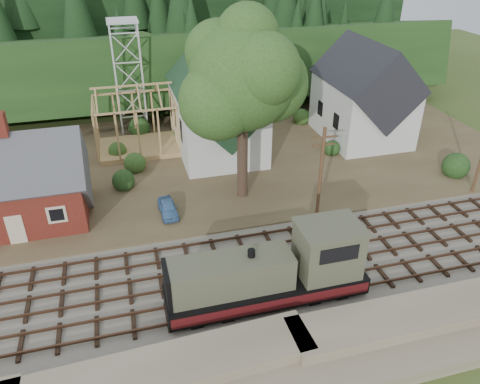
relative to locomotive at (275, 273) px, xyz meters
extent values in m
plane|color=#384C1E|center=(-0.48, 3.00, -2.20)|extent=(140.00, 140.00, 0.00)
cube|color=#7F7259|center=(-0.48, -5.50, -2.20)|extent=(64.00, 5.00, 1.60)
cube|color=#726B5B|center=(-0.48, 3.00, -2.12)|extent=(64.00, 11.00, 0.16)
cube|color=brown|center=(-0.48, 21.00, -2.05)|extent=(64.00, 26.00, 0.30)
cube|color=#1E3F19|center=(-0.48, 45.00, -2.20)|extent=(70.00, 28.96, 12.74)
cube|color=black|center=(-0.48, 61.00, -2.20)|extent=(80.00, 20.00, 12.00)
cube|color=maroon|center=(-16.48, 14.00, 0.00)|extent=(10.00, 7.00, 3.80)
cube|color=#4C4C51|center=(-16.48, 14.00, 1.90)|extent=(10.80, 7.41, 7.41)
cube|color=maroon|center=(-16.48, 14.00, 6.20)|extent=(0.90, 0.90, 1.80)
cube|color=beige|center=(-16.48, 10.48, -0.70)|extent=(1.20, 0.06, 2.40)
cube|color=silver|center=(1.52, 23.00, 1.30)|extent=(8.00, 12.00, 6.40)
cube|color=#16321D|center=(1.52, 23.00, 4.50)|extent=(8.40, 12.96, 8.40)
cube|color=silver|center=(1.52, 17.00, 6.50)|extent=(2.40, 2.40, 4.00)
cone|color=#16321D|center=(1.52, 17.00, 9.80)|extent=(5.37, 5.37, 2.60)
cube|color=silver|center=(17.52, 22.00, 1.30)|extent=(8.00, 10.00, 6.40)
cube|color=black|center=(17.52, 22.00, 4.50)|extent=(8.40, 10.80, 8.40)
cube|color=tan|center=(-6.48, 25.00, -1.65)|extent=(8.00, 6.00, 0.50)
cube|color=tan|center=(-6.48, 25.00, 5.00)|extent=(8.00, 0.18, 0.18)
cube|color=silver|center=(-7.88, 29.60, 4.10)|extent=(0.18, 0.18, 12.00)
cube|color=silver|center=(-5.08, 29.60, 4.10)|extent=(0.18, 0.18, 12.00)
cube|color=silver|center=(-7.88, 32.40, 4.10)|extent=(0.18, 0.18, 12.00)
cube|color=silver|center=(-5.08, 32.40, 4.10)|extent=(0.18, 0.18, 12.00)
cube|color=silver|center=(-6.48, 31.00, 10.10)|extent=(3.20, 3.20, 0.25)
cylinder|color=#38281E|center=(1.52, 13.00, 2.10)|extent=(0.90, 0.90, 8.00)
sphere|color=#2B4C1C|center=(1.52, 13.00, 8.60)|extent=(8.40, 8.40, 8.40)
sphere|color=#2B4C1C|center=(4.02, 14.00, 7.60)|extent=(6.40, 6.40, 6.40)
sphere|color=#2B4C1C|center=(-0.68, 12.20, 7.10)|extent=(6.00, 6.00, 6.00)
cylinder|color=#4C331E|center=(6.52, 8.20, 1.80)|extent=(0.28, 0.28, 8.00)
cube|color=#4C331E|center=(6.52, 8.20, 5.00)|extent=(2.20, 0.12, 0.12)
cube|color=#4C331E|center=(6.52, 8.20, 4.40)|extent=(1.80, 0.12, 0.12)
cube|color=black|center=(-0.48, 0.00, -1.85)|extent=(12.52, 2.61, 0.37)
cube|color=black|center=(-0.48, 0.00, -1.11)|extent=(12.52, 3.03, 1.15)
cube|color=#51543D|center=(-2.78, 0.00, 0.56)|extent=(7.51, 2.40, 2.19)
cube|color=#51543D|center=(3.48, 0.00, 1.13)|extent=(3.76, 2.92, 3.34)
cube|color=#51543D|center=(3.48, 0.00, 2.85)|extent=(3.97, 3.13, 0.21)
cube|color=black|center=(3.48, -1.48, 1.86)|extent=(2.50, 0.06, 1.04)
cube|color=#511113|center=(-0.48, -1.53, -1.11)|extent=(12.52, 0.04, 0.73)
cube|color=#511113|center=(-0.48, 1.54, -1.11)|extent=(12.52, 0.04, 0.73)
cylinder|color=black|center=(-1.53, 0.00, 1.76)|extent=(0.46, 0.46, 0.73)
imported|color=#5989BF|center=(-5.19, 11.58, -1.32)|extent=(1.54, 3.46, 1.16)
imported|color=#C1370F|center=(20.99, 20.32, -1.33)|extent=(4.44, 3.72, 1.13)
camera|label=1|loc=(-8.01, -21.24, 18.90)|focal=35.00mm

